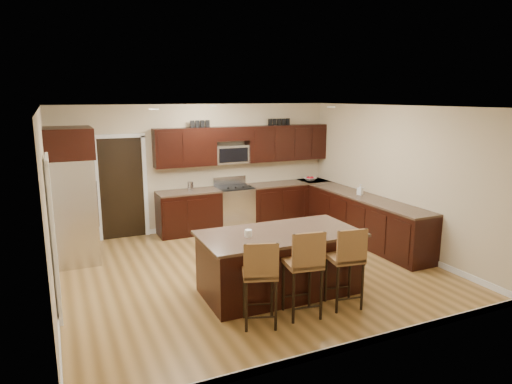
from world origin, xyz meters
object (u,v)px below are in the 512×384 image
stool_mid (305,264)px  refrigerator (72,194)px  stool_right (347,258)px  range (234,207)px  island (279,264)px  stool_left (260,274)px

stool_mid → refrigerator: 4.37m
stool_right → stool_mid: bearing=-171.0°
range → island: (-0.64, -3.42, -0.04)m
stool_left → refrigerator: (-1.96, 3.49, 0.49)m
stool_left → stool_right: bearing=18.6°
range → refrigerator: refrigerator is taller
range → stool_left: bearing=-107.5°
island → refrigerator: 3.83m
range → stool_right: 4.28m
stool_right → refrigerator: 4.79m
refrigerator → stool_mid: bearing=-53.5°
island → stool_left: 1.14m
range → stool_right: bearing=-90.7°
stool_mid → refrigerator: refrigerator is taller
stool_right → refrigerator: refrigerator is taller
island → stool_right: stool_right is taller
refrigerator → stool_right: bearing=-47.1°
stool_left → refrigerator: 4.03m
island → stool_mid: 0.91m
range → island: bearing=-100.5°
range → refrigerator: 3.47m
range → refrigerator: bearing=-166.7°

